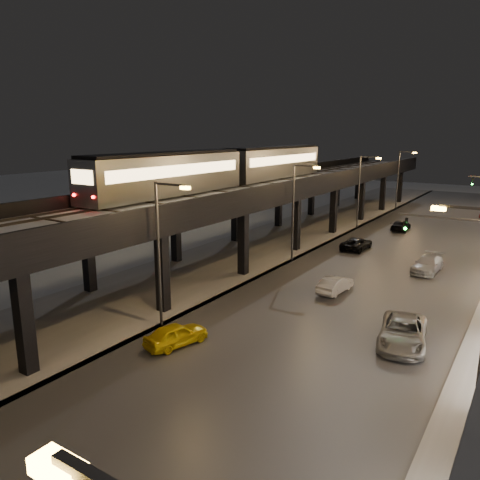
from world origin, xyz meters
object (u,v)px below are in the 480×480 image
Objects in this scene: car_taxi at (176,335)px; car_mid_dark at (401,226)px; car_near_white at (335,285)px; car_onc_white at (427,265)px; car_mid_silver at (356,244)px; subway_train at (231,167)px; car_onc_dark at (403,333)px.

car_mid_dark is (2.34, 39.20, -0.02)m from car_taxi.
car_onc_white is (4.68, 9.31, 0.06)m from car_near_white.
car_mid_silver is at bearing 153.16° from car_onc_white.
car_taxi is 27.03m from car_mid_silver.
car_onc_white is (7.81, -4.35, 0.05)m from car_mid_silver.
car_mid_dark is at bearing 55.00° from subway_train.
subway_train is at bearing 52.93° from car_mid_dark.
car_onc_white reaches higher than car_mid_silver.
subway_train is 23.58m from car_mid_dark.
car_onc_dark is at bearing -132.71° from car_taxi.
car_onc_white reaches higher than car_taxi.
car_taxi is 0.70× the size of car_onc_dark.
subway_train is 20.83m from car_onc_white.
subway_train reaches higher than car_mid_dark.
car_mid_silver is (1.04, 27.01, -0.01)m from car_taxi.
car_onc_dark reaches higher than car_taxi.
car_taxi is at bearing -63.55° from subway_train.
car_taxi reaches higher than car_mid_silver.
car_taxi is (10.43, -20.96, -7.76)m from subway_train.
car_taxi is 0.83× the size of car_mid_silver.
car_mid_dark is 33.31m from car_onc_dark.
car_taxi reaches higher than car_mid_dark.
car_near_white is at bearing 91.96° from car_mid_dark.
subway_train is 8.05× the size of car_mid_silver.
car_mid_silver is 8.94m from car_onc_white.
car_mid_dark is at bearing -81.62° from car_near_white.
subway_train reaches higher than car_mid_silver.
car_onc_dark is 1.14× the size of car_onc_white.
car_mid_dark is at bearing -79.16° from car_taxi.
car_onc_dark is at bearing -80.90° from car_onc_white.
car_near_white is at bearing -114.41° from car_onc_white.
car_onc_dark is (10.72, 6.97, 0.11)m from car_taxi.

